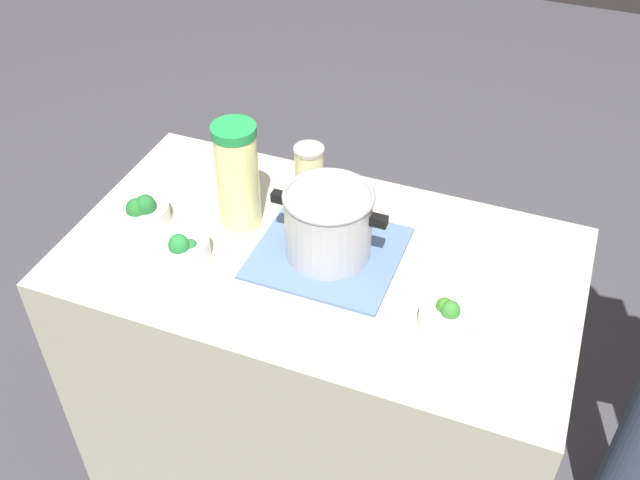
{
  "coord_description": "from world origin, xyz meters",
  "views": [
    {
      "loc": [
        0.47,
        -1.22,
        2.08
      ],
      "look_at": [
        0.0,
        0.0,
        0.95
      ],
      "focal_mm": 41.13,
      "sensor_mm": 36.0,
      "label": 1
    }
  ],
  "objects_px": {
    "mason_jar": "(309,171)",
    "broccoli_bowl_front": "(449,318)",
    "broccoli_bowl_back": "(142,211)",
    "lemonade_pitcher": "(238,176)",
    "broccoli_bowl_center": "(183,248)",
    "cooking_pot": "(328,222)"
  },
  "relations": [
    {
      "from": "cooking_pot",
      "to": "broccoli_bowl_front",
      "type": "distance_m",
      "value": 0.36
    },
    {
      "from": "cooking_pot",
      "to": "mason_jar",
      "type": "xyz_separation_m",
      "value": [
        -0.13,
        0.21,
        -0.03
      ]
    },
    {
      "from": "cooking_pot",
      "to": "broccoli_bowl_front",
      "type": "height_order",
      "value": "cooking_pot"
    },
    {
      "from": "broccoli_bowl_front",
      "to": "broccoli_bowl_back",
      "type": "distance_m",
      "value": 0.81
    },
    {
      "from": "lemonade_pitcher",
      "to": "broccoli_bowl_back",
      "type": "xyz_separation_m",
      "value": [
        -0.23,
        -0.09,
        -0.11
      ]
    },
    {
      "from": "lemonade_pitcher",
      "to": "broccoli_bowl_center",
      "type": "height_order",
      "value": "lemonade_pitcher"
    },
    {
      "from": "lemonade_pitcher",
      "to": "broccoli_bowl_center",
      "type": "bearing_deg",
      "value": -111.41
    },
    {
      "from": "cooking_pot",
      "to": "lemonade_pitcher",
      "type": "xyz_separation_m",
      "value": [
        -0.25,
        0.04,
        0.04
      ]
    },
    {
      "from": "lemonade_pitcher",
      "to": "broccoli_bowl_center",
      "type": "relative_size",
      "value": 2.17
    },
    {
      "from": "broccoli_bowl_front",
      "to": "broccoli_bowl_center",
      "type": "relative_size",
      "value": 1.02
    },
    {
      "from": "mason_jar",
      "to": "broccoli_bowl_back",
      "type": "distance_m",
      "value": 0.44
    },
    {
      "from": "mason_jar",
      "to": "broccoli_bowl_front",
      "type": "relative_size",
      "value": 1.08
    },
    {
      "from": "lemonade_pitcher",
      "to": "broccoli_bowl_back",
      "type": "distance_m",
      "value": 0.27
    },
    {
      "from": "lemonade_pitcher",
      "to": "mason_jar",
      "type": "relative_size",
      "value": 1.98
    },
    {
      "from": "broccoli_bowl_front",
      "to": "cooking_pot",
      "type": "bearing_deg",
      "value": 158.83
    },
    {
      "from": "broccoli_bowl_center",
      "to": "lemonade_pitcher",
      "type": "bearing_deg",
      "value": 68.59
    },
    {
      "from": "cooking_pot",
      "to": "broccoli_bowl_front",
      "type": "xyz_separation_m",
      "value": [
        0.32,
        -0.13,
        -0.07
      ]
    },
    {
      "from": "broccoli_bowl_back",
      "to": "mason_jar",
      "type": "bearing_deg",
      "value": 37.2
    },
    {
      "from": "lemonade_pitcher",
      "to": "broccoli_bowl_back",
      "type": "height_order",
      "value": "lemonade_pitcher"
    },
    {
      "from": "mason_jar",
      "to": "broccoli_bowl_front",
      "type": "bearing_deg",
      "value": -36.29
    },
    {
      "from": "cooking_pot",
      "to": "mason_jar",
      "type": "relative_size",
      "value": 1.97
    },
    {
      "from": "lemonade_pitcher",
      "to": "broccoli_bowl_front",
      "type": "distance_m",
      "value": 0.61
    }
  ]
}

